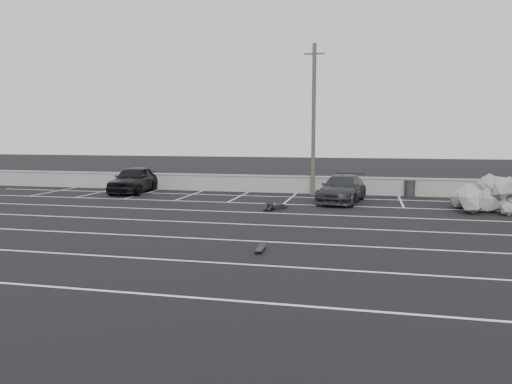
% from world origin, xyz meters
% --- Properties ---
extents(ground, '(120.00, 120.00, 0.00)m').
position_xyz_m(ground, '(0.00, 0.00, 0.00)').
color(ground, black).
rests_on(ground, ground).
extents(seawall, '(50.00, 0.45, 1.06)m').
position_xyz_m(seawall, '(0.00, 14.00, 0.55)').
color(seawall, gray).
rests_on(seawall, ground).
extents(stall_lines, '(36.00, 20.05, 0.01)m').
position_xyz_m(stall_lines, '(-0.08, 4.41, 0.00)').
color(stall_lines, silver).
rests_on(stall_lines, ground).
extents(car_left, '(2.35, 4.94, 1.63)m').
position_xyz_m(car_left, '(-8.84, 12.00, 0.81)').
color(car_left, black).
rests_on(car_left, ground).
extents(car_right, '(2.72, 5.14, 1.42)m').
position_xyz_m(car_right, '(3.91, 10.54, 0.71)').
color(car_right, '#24252A').
rests_on(car_right, ground).
extents(utility_pole, '(1.17, 0.23, 8.77)m').
position_xyz_m(utility_pole, '(2.06, 13.20, 4.44)').
color(utility_pole, '#4C4238').
rests_on(utility_pole, ground).
extents(trash_bin, '(0.66, 0.66, 0.95)m').
position_xyz_m(trash_bin, '(7.61, 13.60, 0.48)').
color(trash_bin, '#252527').
rests_on(trash_bin, ground).
extents(riprap_pile, '(5.43, 4.11, 1.13)m').
position_xyz_m(riprap_pile, '(11.47, 9.18, 0.50)').
color(riprap_pile, gray).
rests_on(riprap_pile, ground).
extents(person, '(2.19, 2.62, 0.42)m').
position_xyz_m(person, '(1.02, 7.34, 0.21)').
color(person, black).
rests_on(person, ground).
extents(skateboard, '(0.27, 0.85, 0.10)m').
position_xyz_m(skateboard, '(2.06, -1.40, 0.08)').
color(skateboard, black).
rests_on(skateboard, ground).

